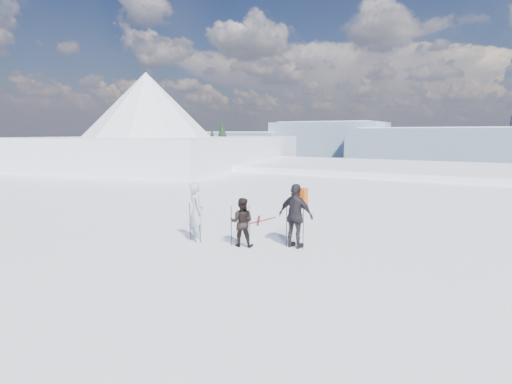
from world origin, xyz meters
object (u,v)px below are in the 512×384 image
at_px(skier_grey, 196,212).
at_px(skis_loose, 260,221).
at_px(skier_pack, 296,216).
at_px(skier_dark, 242,222).

xyz_separation_m(skier_grey, skis_loose, (0.37, 3.59, -0.95)).
distance_m(skier_grey, skier_pack, 3.22).
bearing_deg(skier_grey, skis_loose, -61.75).
height_order(skier_grey, skis_loose, skier_grey).
bearing_deg(skier_dark, skier_grey, -11.71).
height_order(skier_pack, skis_loose, skier_pack).
distance_m(skier_dark, skier_pack, 1.67).
relative_size(skier_dark, skis_loose, 0.91).
bearing_deg(skier_pack, skis_loose, -38.51).
bearing_deg(skier_dark, skier_pack, -175.54).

